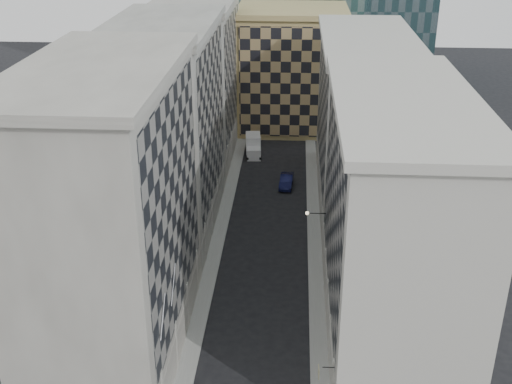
% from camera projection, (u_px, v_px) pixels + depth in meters
% --- Properties ---
extents(sidewalk_west, '(1.50, 100.00, 0.15)m').
position_uv_depth(sidewalk_west, '(219.00, 236.00, 70.62)').
color(sidewalk_west, gray).
rests_on(sidewalk_west, ground).
extents(sidewalk_east, '(1.50, 100.00, 0.15)m').
position_uv_depth(sidewalk_east, '(314.00, 239.00, 70.02)').
color(sidewalk_east, gray).
rests_on(sidewalk_east, ground).
extents(bldg_left_a, '(10.80, 22.80, 23.70)m').
position_uv_depth(bldg_left_a, '(113.00, 218.00, 48.80)').
color(bldg_left_a, gray).
rests_on(bldg_left_a, ground).
extents(bldg_left_b, '(10.80, 22.80, 22.70)m').
position_uv_depth(bldg_left_b, '(168.00, 129.00, 68.93)').
color(bldg_left_b, gray).
rests_on(bldg_left_b, ground).
extents(bldg_left_c, '(10.80, 22.80, 21.70)m').
position_uv_depth(bldg_left_c, '(198.00, 80.00, 89.07)').
color(bldg_left_c, gray).
rests_on(bldg_left_c, ground).
extents(bldg_right_a, '(10.80, 26.80, 20.70)m').
position_uv_depth(bldg_right_a, '(393.00, 220.00, 51.81)').
color(bldg_right_a, beige).
rests_on(bldg_right_a, ground).
extents(bldg_right_b, '(10.80, 28.80, 19.70)m').
position_uv_depth(bldg_right_b, '(363.00, 120.00, 76.46)').
color(bldg_right_b, beige).
rests_on(bldg_right_b, ground).
extents(tan_block, '(16.80, 14.80, 18.80)m').
position_uv_depth(tan_block, '(291.00, 69.00, 100.59)').
color(tan_block, tan).
rests_on(tan_block, ground).
extents(flagpoles_left, '(0.10, 6.33, 2.33)m').
position_uv_depth(flagpoles_left, '(168.00, 300.00, 45.60)').
color(flagpoles_left, gray).
rests_on(flagpoles_left, ground).
extents(bracket_lamp, '(1.98, 0.36, 0.36)m').
position_uv_depth(bracket_lamp, '(309.00, 213.00, 62.06)').
color(bracket_lamp, black).
rests_on(bracket_lamp, ground).
extents(box_truck, '(2.57, 5.26, 2.79)m').
position_uv_depth(box_truck, '(253.00, 146.00, 92.59)').
color(box_truck, white).
rests_on(box_truck, ground).
extents(dark_car, '(1.89, 4.68, 1.51)m').
position_uv_depth(dark_car, '(286.00, 181.00, 82.49)').
color(dark_car, '#0F133A').
rests_on(dark_car, ground).
extents(shop_sign, '(1.20, 0.79, 0.88)m').
position_uv_depth(shop_sign, '(319.00, 372.00, 44.91)').
color(shop_sign, black).
rests_on(shop_sign, ground).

